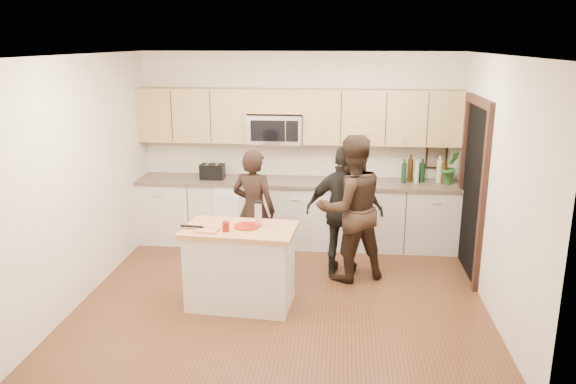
# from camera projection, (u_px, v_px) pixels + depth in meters

# --- Properties ---
(floor) EXTENTS (4.50, 4.50, 0.00)m
(floor) POSITION_uv_depth(u_px,v_px,m) (284.00, 294.00, 6.50)
(floor) COLOR brown
(floor) RESTS_ON ground
(room_shell) EXTENTS (4.52, 4.02, 2.71)m
(room_shell) POSITION_uv_depth(u_px,v_px,m) (284.00, 147.00, 6.05)
(room_shell) COLOR beige
(room_shell) RESTS_ON ground
(back_cabinetry) EXTENTS (4.50, 0.66, 0.94)m
(back_cabinetry) POSITION_uv_depth(u_px,v_px,m) (297.00, 212.00, 8.00)
(back_cabinetry) COLOR beige
(back_cabinetry) RESTS_ON ground
(upper_cabinetry) EXTENTS (4.50, 0.33, 0.75)m
(upper_cabinetry) POSITION_uv_depth(u_px,v_px,m) (300.00, 115.00, 7.78)
(upper_cabinetry) COLOR tan
(upper_cabinetry) RESTS_ON ground
(microwave) EXTENTS (0.76, 0.41, 0.40)m
(microwave) POSITION_uv_depth(u_px,v_px,m) (275.00, 129.00, 7.83)
(microwave) COLOR silver
(microwave) RESTS_ON ground
(doorway) EXTENTS (0.06, 1.25, 2.20)m
(doorway) POSITION_uv_depth(u_px,v_px,m) (473.00, 183.00, 6.85)
(doorway) COLOR black
(doorway) RESTS_ON ground
(framed_picture) EXTENTS (0.30, 0.03, 0.38)m
(framed_picture) POSITION_uv_depth(u_px,v_px,m) (436.00, 155.00, 7.89)
(framed_picture) COLOR black
(framed_picture) RESTS_ON ground
(dish_towel) EXTENTS (0.34, 0.60, 0.48)m
(dish_towel) POSITION_uv_depth(u_px,v_px,m) (228.00, 192.00, 7.83)
(dish_towel) COLOR white
(dish_towel) RESTS_ON ground
(island) EXTENTS (1.25, 0.78, 0.90)m
(island) POSITION_uv_depth(u_px,v_px,m) (240.00, 266.00, 6.14)
(island) COLOR beige
(island) RESTS_ON ground
(red_plate) EXTENTS (0.28, 0.28, 0.02)m
(red_plate) POSITION_uv_depth(u_px,v_px,m) (247.00, 226.00, 6.04)
(red_plate) COLOR maroon
(red_plate) RESTS_ON island
(box_grater) EXTENTS (0.08, 0.05, 0.26)m
(box_grater) POSITION_uv_depth(u_px,v_px,m) (258.00, 213.00, 6.03)
(box_grater) COLOR silver
(box_grater) RESTS_ON red_plate
(drink_glass) EXTENTS (0.07, 0.07, 0.11)m
(drink_glass) POSITION_uv_depth(u_px,v_px,m) (226.00, 226.00, 5.89)
(drink_glass) COLOR maroon
(drink_glass) RESTS_ON island
(cutting_board) EXTENTS (0.25, 0.20, 0.02)m
(cutting_board) POSITION_uv_depth(u_px,v_px,m) (207.00, 230.00, 5.91)
(cutting_board) COLOR #BB804E
(cutting_board) RESTS_ON island
(tongs) EXTENTS (0.25, 0.05, 0.02)m
(tongs) POSITION_uv_depth(u_px,v_px,m) (192.00, 226.00, 5.97)
(tongs) COLOR black
(tongs) RESTS_ON cutting_board
(knife) EXTENTS (0.21, 0.04, 0.01)m
(knife) POSITION_uv_depth(u_px,v_px,m) (205.00, 227.00, 5.95)
(knife) COLOR silver
(knife) RESTS_ON cutting_board
(toaster) EXTENTS (0.33, 0.21, 0.21)m
(toaster) POSITION_uv_depth(u_px,v_px,m) (212.00, 172.00, 7.95)
(toaster) COLOR black
(toaster) RESTS_ON back_cabinetry
(bottle_cluster) EXTENTS (0.61, 0.19, 0.38)m
(bottle_cluster) POSITION_uv_depth(u_px,v_px,m) (424.00, 170.00, 7.73)
(bottle_cluster) COLOR #10321B
(bottle_cluster) RESTS_ON back_cabinetry
(orchid) EXTENTS (0.32, 0.29, 0.47)m
(orchid) POSITION_uv_depth(u_px,v_px,m) (450.00, 167.00, 7.65)
(orchid) COLOR #2C6729
(orchid) RESTS_ON back_cabinetry
(woman_left) EXTENTS (0.65, 0.51, 1.56)m
(woman_left) POSITION_uv_depth(u_px,v_px,m) (254.00, 210.00, 7.06)
(woman_left) COLOR black
(woman_left) RESTS_ON ground
(woman_center) EXTENTS (1.07, 0.97, 1.79)m
(woman_center) POSITION_uv_depth(u_px,v_px,m) (351.00, 208.00, 6.74)
(woman_center) COLOR black
(woman_center) RESTS_ON ground
(woman_right) EXTENTS (0.99, 0.50, 1.62)m
(woman_right) POSITION_uv_depth(u_px,v_px,m) (344.00, 211.00, 6.89)
(woman_right) COLOR black
(woman_right) RESTS_ON ground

